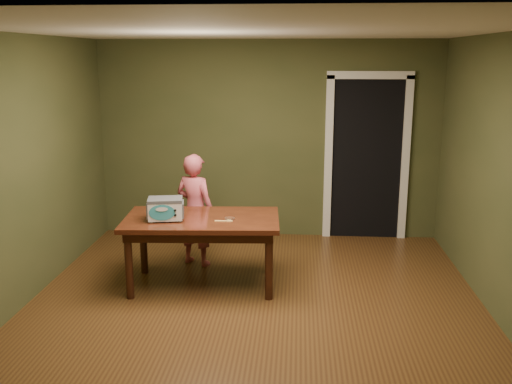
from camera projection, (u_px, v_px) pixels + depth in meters
The scene contains 8 objects.
floor at pixel (253, 313), 5.42m from camera, with size 5.00×5.00×0.00m, color brown.
room_shell at pixel (253, 135), 5.03m from camera, with size 4.52×5.02×2.61m.
doorway at pixel (364, 156), 7.78m from camera, with size 1.10×0.66×2.25m.
dining_table at pixel (202, 227), 5.95m from camera, with size 1.65×0.99×0.75m.
toy_oven at pixel (165, 208), 5.81m from camera, with size 0.41×0.31×0.23m.
baking_pan at pixel (230, 218), 5.85m from camera, with size 0.10×0.10×0.02m.
spatula at pixel (224, 221), 5.79m from camera, with size 0.18×0.03×0.01m, color #FFCB6E.
child at pixel (195, 210), 6.58m from camera, with size 0.48×0.31×1.31m, color #C3505C.
Camera 1 is at (0.40, -4.99, 2.39)m, focal length 40.00 mm.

